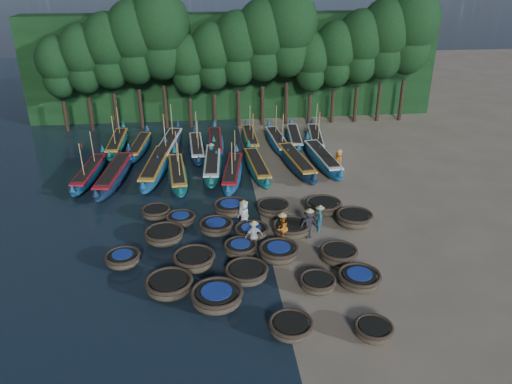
{
  "coord_description": "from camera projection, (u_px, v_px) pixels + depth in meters",
  "views": [
    {
      "loc": [
        -3.26,
        -26.51,
        14.64
      ],
      "look_at": [
        -0.19,
        1.83,
        1.3
      ],
      "focal_mm": 35.0,
      "sensor_mm": 36.0,
      "label": 1
    }
  ],
  "objects": [
    {
      "name": "long_boat_1",
      "position": [
        115.0,
        175.0,
        35.79
      ],
      "size": [
        2.62,
        8.9,
        1.58
      ],
      "rotation": [
        0.0,
        0.0,
        -0.12
      ],
      "color": "#11243E",
      "rests_on": "ground"
    },
    {
      "name": "tree_7",
      "position": [
        238.0,
        48.0,
        45.31
      ],
      "size": [
        4.51,
        4.51,
        10.63
      ],
      "color": "black",
      "rests_on": "ground"
    },
    {
      "name": "coracle_3",
      "position": [
        291.0,
        327.0,
        21.3
      ],
      "size": [
        2.38,
        2.38,
        0.68
      ],
      "rotation": [
        0.0,
        0.0,
        -0.41
      ],
      "color": "brown",
      "rests_on": "ground"
    },
    {
      "name": "tree_6",
      "position": [
        213.0,
        56.0,
        45.37
      ],
      "size": [
        4.09,
        4.09,
        9.65
      ],
      "color": "black",
      "rests_on": "ground"
    },
    {
      "name": "coracle_21",
      "position": [
        181.0,
        219.0,
        30.1
      ],
      "size": [
        1.97,
        1.97,
        0.69
      ],
      "rotation": [
        0.0,
        0.0,
        0.21
      ],
      "color": "brown",
      "rests_on": "ground"
    },
    {
      "name": "coracle_13",
      "position": [
        279.0,
        252.0,
        26.54
      ],
      "size": [
        2.22,
        2.22,
        0.83
      ],
      "rotation": [
        0.0,
        0.0,
        -0.12
      ],
      "color": "brown",
      "rests_on": "ground"
    },
    {
      "name": "long_boat_11",
      "position": [
        169.0,
        146.0,
        41.37
      ],
      "size": [
        2.81,
        8.83,
        3.79
      ],
      "rotation": [
        0.0,
        0.0,
        -0.15
      ],
      "color": "#11243E",
      "rests_on": "ground"
    },
    {
      "name": "coracle_16",
      "position": [
        216.0,
        227.0,
        29.18
      ],
      "size": [
        2.2,
        2.2,
        0.75
      ],
      "rotation": [
        0.0,
        0.0,
        0.19
      ],
      "color": "brown",
      "rests_on": "ground"
    },
    {
      "name": "fisherman_5",
      "position": [
        212.0,
        153.0,
        39.22
      ],
      "size": [
        1.23,
        1.39,
        1.72
      ],
      "rotation": [
        0.0,
        0.0,
        5.38
      ],
      "color": "#1B6373",
      "rests_on": "ground"
    },
    {
      "name": "coracle_8",
      "position": [
        317.0,
        283.0,
        24.18
      ],
      "size": [
        1.95,
        1.95,
        0.68
      ],
      "rotation": [
        0.0,
        0.0,
        0.18
      ],
      "color": "brown",
      "rests_on": "ground"
    },
    {
      "name": "long_boat_14",
      "position": [
        250.0,
        139.0,
        43.23
      ],
      "size": [
        1.34,
        7.44,
        3.16
      ],
      "rotation": [
        0.0,
        0.0,
        0.01
      ],
      "color": "#0E524C",
      "rests_on": "ground"
    },
    {
      "name": "fisherman_2",
      "position": [
        282.0,
        227.0,
        28.07
      ],
      "size": [
        1.08,
        1.08,
        1.97
      ],
      "rotation": [
        0.0,
        0.0,
        3.92
      ],
      "color": "orange",
      "rests_on": "ground"
    },
    {
      "name": "coracle_11",
      "position": [
        194.0,
        260.0,
        25.87
      ],
      "size": [
        2.46,
        2.46,
        0.83
      ],
      "rotation": [
        0.0,
        0.0,
        0.22
      ],
      "color": "brown",
      "rests_on": "ground"
    },
    {
      "name": "ground",
      "position": [
        262.0,
        224.0,
        30.4
      ],
      "size": [
        120.0,
        120.0,
        0.0
      ],
      "primitive_type": "plane",
      "color": "gray",
      "rests_on": "ground"
    },
    {
      "name": "tree_2",
      "position": [
        108.0,
        50.0,
        44.19
      ],
      "size": [
        4.51,
        4.51,
        10.63
      ],
      "color": "black",
      "rests_on": "ground"
    },
    {
      "name": "long_boat_8",
      "position": [
        322.0,
        159.0,
        38.71
      ],
      "size": [
        2.23,
        8.64,
        1.53
      ],
      "rotation": [
        0.0,
        0.0,
        0.09
      ],
      "color": "#165377",
      "rests_on": "ground"
    },
    {
      "name": "long_boat_0",
      "position": [
        90.0,
        173.0,
        36.21
      ],
      "size": [
        2.1,
        7.86,
        3.35
      ],
      "rotation": [
        0.0,
        0.0,
        -0.1
      ],
      "color": "#165377",
      "rests_on": "ground"
    },
    {
      "name": "long_boat_2",
      "position": [
        156.0,
        167.0,
        36.98
      ],
      "size": [
        2.64,
        9.13,
        1.62
      ],
      "rotation": [
        0.0,
        0.0,
        -0.12
      ],
      "color": "#165377",
      "rests_on": "ground"
    },
    {
      "name": "tree_0",
      "position": [
        57.0,
        67.0,
        44.31
      ],
      "size": [
        3.68,
        3.68,
        8.68
      ],
      "color": "black",
      "rests_on": "ground"
    },
    {
      "name": "tree_14",
      "position": [
        410.0,
        30.0,
        46.31
      ],
      "size": [
        5.34,
        5.34,
        12.58
      ],
      "color": "black",
      "rests_on": "ground"
    },
    {
      "name": "long_boat_13",
      "position": [
        215.0,
        143.0,
        42.11
      ],
      "size": [
        1.54,
        8.12,
        1.43
      ],
      "rotation": [
        0.0,
        0.0,
        -0.01
      ],
      "color": "#165377",
      "rests_on": "ground"
    },
    {
      "name": "tree_13",
      "position": [
        385.0,
        38.0,
        46.37
      ],
      "size": [
        4.92,
        4.92,
        11.6
      ],
      "color": "black",
      "rests_on": "ground"
    },
    {
      "name": "fisherman_0",
      "position": [
        244.0,
        214.0,
        29.54
      ],
      "size": [
        0.97,
        1.03,
        1.96
      ],
      "rotation": [
        0.0,
        0.0,
        5.36
      ],
      "color": "silver",
      "rests_on": "ground"
    },
    {
      "name": "long_boat_9",
      "position": [
        117.0,
        143.0,
        42.04
      ],
      "size": [
        1.46,
        7.93,
        3.37
      ],
      "rotation": [
        0.0,
        0.0,
        -0.01
      ],
      "color": "#0E524C",
      "rests_on": "ground"
    },
    {
      "name": "tree_5",
      "position": [
        188.0,
        64.0,
        45.44
      ],
      "size": [
        3.68,
        3.68,
        8.68
      ],
      "color": "black",
      "rests_on": "ground"
    },
    {
      "name": "long_boat_3",
      "position": [
        178.0,
        174.0,
        36.06
      ],
      "size": [
        2.09,
        8.02,
        3.42
      ],
      "rotation": [
        0.0,
        0.0,
        0.09
      ],
      "color": "#0E524C",
      "rests_on": "ground"
    },
    {
      "name": "coracle_4",
      "position": [
        373.0,
        330.0,
        21.1
      ],
      "size": [
        1.88,
        1.88,
        0.67
      ],
      "rotation": [
        0.0,
        0.0,
        0.24
      ],
      "color": "brown",
      "rests_on": "ground"
    },
    {
      "name": "fisherman_6",
      "position": [
        339.0,
        160.0,
        37.44
      ],
      "size": [
        0.65,
        0.91,
        1.93
      ],
      "rotation": [
        0.0,
        0.0,
        4.84
      ],
      "color": "orange",
      "rests_on": "ground"
    },
    {
      "name": "long_boat_17",
      "position": [
        315.0,
        139.0,
        43.17
      ],
      "size": [
        2.4,
        7.85,
        3.36
      ],
      "rotation": [
        0.0,
        0.0,
        -0.13
      ],
      "color": "#11243E",
      "rests_on": "ground"
    },
    {
      "name": "foliage_wall",
      "position": [
        234.0,
        66.0,
        49.44
      ],
      "size": [
        40.0,
        3.0,
        10.0
      ],
      "primitive_type": "cube",
      "color": "black",
      "rests_on": "ground"
    },
    {
      "name": "coracle_18",
      "position": [
        291.0,
        228.0,
        28.96
      ],
      "size": [
        2.23,
        2.23,
        0.78
      ],
      "rotation": [
        0.0,
        0.0,
        0.06
      ],
      "color": "brown",
      "rests_on": "ground"
    },
    {
      "name": "long_boat_10",
      "position": [
        140.0,
        147.0,
        41.4
      ],
      "size": [
        2.01,
        7.36,
        1.3
      ],
      "rotation": [
        0.0,
        0.0,
        -0.1
      ],
      "color": "#165377",
      "rests_on": "ground"
    },
    {
      "name": "tree_8",
      "position": [
        263.0,
        40.0,
        45.25
      ],
      "size": [
        4.92,
        4.92,
        11.6
      ],
      "color": "black",
      "rests_on": "ground"
    },
    {
      "name": "tree_4",
      "position": [
        160.0,
        34.0,
        44.07
      ],
      "size": [
        5.34,
        5.34,
        12.58
      ],
      "color": "black",
      "rests_on": "ground"
    },
    {
      "name": "coracle_9",
      "position": [
        359.0,
        279.0,
        24.4
      ],
      "size": [
        2.41,
        2.41,
        0.76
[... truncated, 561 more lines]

